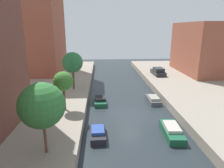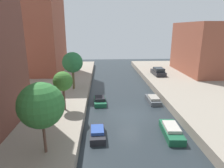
{
  "view_description": "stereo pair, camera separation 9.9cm",
  "coord_description": "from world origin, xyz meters",
  "views": [
    {
      "loc": [
        -3.19,
        -20.52,
        9.69
      ],
      "look_at": [
        -1.49,
        8.98,
        1.23
      ],
      "focal_mm": 31.57,
      "sensor_mm": 36.0,
      "label": 1
    },
    {
      "loc": [
        -3.09,
        -20.53,
        9.69
      ],
      "look_at": [
        -1.49,
        8.98,
        1.23
      ],
      "focal_mm": 31.57,
      "sensor_mm": 36.0,
      "label": 2
    }
  ],
  "objects": [
    {
      "name": "ground_plane",
      "position": [
        0.0,
        0.0,
        0.0
      ],
      "size": [
        84.0,
        84.0,
        0.0
      ],
      "primitive_type": "plane",
      "color": "#232B30"
    },
    {
      "name": "apartment_tower_far",
      "position": [
        -16.0,
        19.61,
        10.7
      ],
      "size": [
        10.0,
        11.58,
        19.4
      ],
      "primitive_type": "cube",
      "color": "brown",
      "rests_on": "quay_left"
    },
    {
      "name": "low_block_right",
      "position": [
        18.0,
        17.61,
        5.86
      ],
      "size": [
        10.0,
        13.83,
        9.72
      ],
      "primitive_type": "cube",
      "color": "brown",
      "rests_on": "quay_right"
    },
    {
      "name": "street_tree_1",
      "position": [
        -7.21,
        -7.88,
        4.63
      ],
      "size": [
        3.17,
        3.17,
        5.23
      ],
      "color": "brown",
      "rests_on": "quay_left"
    },
    {
      "name": "street_tree_2",
      "position": [
        -7.21,
        -0.09,
        4.19
      ],
      "size": [
        2.1,
        2.1,
        4.28
      ],
      "color": "brown",
      "rests_on": "quay_left"
    },
    {
      "name": "street_tree_3",
      "position": [
        -7.21,
        7.6,
        4.91
      ],
      "size": [
        2.93,
        2.93,
        5.4
      ],
      "color": "brown",
      "rests_on": "quay_left"
    },
    {
      "name": "parked_car",
      "position": [
        7.74,
        15.68,
        1.59
      ],
      "size": [
        2.02,
        4.3,
        1.41
      ],
      "color": "black",
      "rests_on": "quay_right"
    },
    {
      "name": "moored_boat_left_2",
      "position": [
        -3.55,
        -4.42,
        0.39
      ],
      "size": [
        1.47,
        3.06,
        0.91
      ],
      "color": "#232328",
      "rests_on": "ground_plane"
    },
    {
      "name": "moored_boat_left_3",
      "position": [
        -3.35,
        3.94,
        0.38
      ],
      "size": [
        1.68,
        3.22,
        0.92
      ],
      "color": "#195638",
      "rests_on": "ground_plane"
    },
    {
      "name": "moored_boat_right_2",
      "position": [
        3.34,
        -4.4,
        0.41
      ],
      "size": [
        1.72,
        4.06,
        0.95
      ],
      "color": "#195638",
      "rests_on": "ground_plane"
    },
    {
      "name": "moored_boat_right_3",
      "position": [
        3.81,
        4.11,
        0.36
      ],
      "size": [
        1.45,
        3.55,
        0.85
      ],
      "color": "#4C5156",
      "rests_on": "ground_plane"
    }
  ]
}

